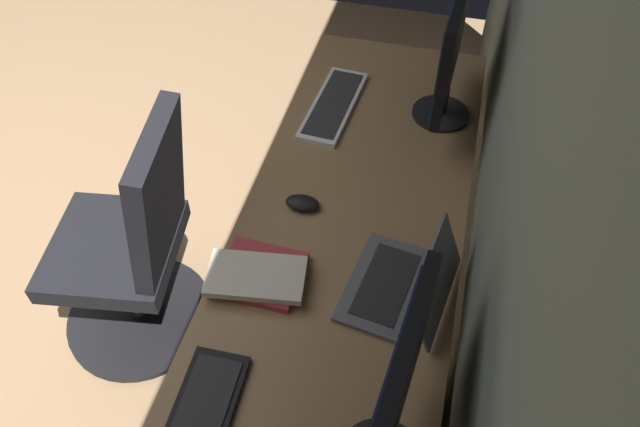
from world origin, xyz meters
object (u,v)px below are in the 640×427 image
monitor_primary (451,50)px  office_chair (135,251)px  monitor_secondary (390,414)px  book_stack_near (259,275)px  keyboard_main (333,105)px  mouse_main (303,203)px  laptop_leftmost (405,283)px

monitor_primary → office_chair: (0.64, -0.92, -0.54)m
monitor_secondary → book_stack_near: size_ratio=1.77×
keyboard_main → office_chair: size_ratio=0.44×
mouse_main → office_chair: (0.10, -0.57, -0.29)m
monitor_primary → monitor_secondary: (1.24, 0.02, -0.00)m
mouse_main → book_stack_near: book_stack_near is taller
keyboard_main → mouse_main: bearing=2.5°
laptop_leftmost → keyboard_main: 0.82m
monitor_secondary → keyboard_main: (-1.19, -0.39, -0.25)m
monitor_primary → mouse_main: (0.54, -0.35, -0.25)m
keyboard_main → mouse_main: size_ratio=4.12×
monitor_secondary → keyboard_main: 1.28m
office_chair → keyboard_main: bearing=137.0°
monitor_primary → mouse_main: bearing=-32.9°
monitor_secondary → laptop_leftmost: size_ratio=1.42×
book_stack_near → laptop_leftmost: bearing=97.7°
keyboard_main → mouse_main: 0.49m
laptop_leftmost → keyboard_main: bearing=-153.2°
monitor_primary → book_stack_near: (0.83, -0.39, -0.24)m
keyboard_main → monitor_primary: bearing=98.0°
laptop_leftmost → monitor_primary: bearing=179.7°
book_stack_near → mouse_main: bearing=171.3°
laptop_leftmost → mouse_main: (-0.24, -0.35, -0.03)m
monitor_primary → mouse_main: size_ratio=4.55×
laptop_leftmost → book_stack_near: 0.40m
monitor_primary → monitor_secondary: 1.24m
laptop_leftmost → book_stack_near: bearing=-82.3°
laptop_leftmost → office_chair: 0.98m
monitor_secondary → keyboard_main: monitor_secondary is taller
monitor_secondary → keyboard_main: size_ratio=1.16×
monitor_primary → mouse_main: 0.69m
book_stack_near → office_chair: 0.63m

